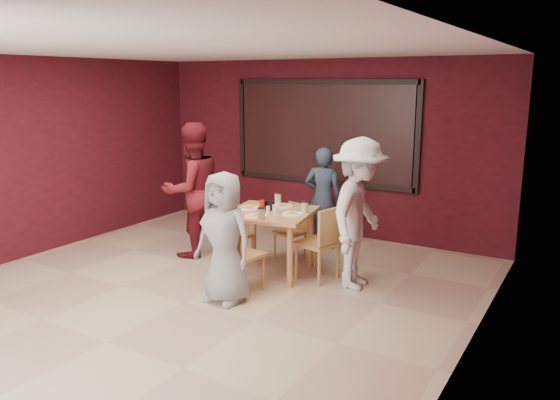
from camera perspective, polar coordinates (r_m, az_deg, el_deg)
The scene contains 11 objects.
floor at distance 6.38m, azimuth -10.09°, elevation -10.48°, with size 7.00×7.00×0.00m, color tan.
window_blinds at distance 8.81m, azimuth 4.43°, elevation 7.06°, with size 3.00×0.02×1.50m, color black.
dining_table at distance 7.01m, azimuth -1.04°, elevation -2.01°, with size 1.22×1.22×0.97m.
chair_front at distance 6.39m, azimuth -4.47°, elevation -5.36°, with size 0.49×0.49×0.91m.
chair_back at distance 7.67m, azimuth 1.39°, elevation -2.91°, with size 0.46×0.46×0.77m.
chair_left at distance 7.53m, azimuth -4.99°, elevation -3.17°, with size 0.44×0.44×0.79m.
chair_right at distance 6.79m, azimuth 4.45°, elevation -4.12°, with size 0.54×0.54×0.95m.
diner_front at distance 6.11m, azimuth -5.86°, elevation -3.96°, with size 0.73×0.48×1.49m, color #979797.
diner_back at distance 8.11m, azimuth 4.52°, elevation 0.23°, with size 0.55×0.36×1.52m, color #2E3F52.
diner_left at distance 7.79m, azimuth -9.12°, elevation 1.03°, with size 0.92×0.72×1.90m, color maroon.
diner_right at distance 6.55m, azimuth 8.24°, elevation -1.45°, with size 1.17×0.68×1.82m, color white.
Camera 1 is at (3.92, -4.40, 2.46)m, focal length 35.00 mm.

